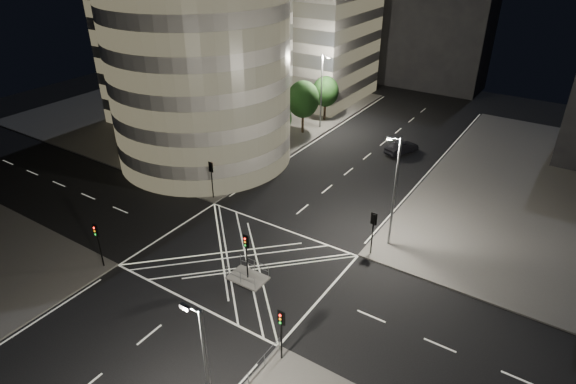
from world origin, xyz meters
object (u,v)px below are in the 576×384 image
Objects in this scene: central_island at (248,278)px; traffic_signal_fr at (373,226)px; street_lamp_left_near at (237,131)px; street_lamp_left_far at (322,89)px; street_lamp_right_near at (208,383)px; sedan at (402,148)px; traffic_signal_nl at (98,238)px; street_lamp_right_far at (394,189)px; traffic_signal_island at (246,249)px; traffic_signal_fl at (211,173)px; traffic_signal_nr at (281,326)px.

traffic_signal_fr reaches higher than central_island.
street_lamp_left_near is 18.00m from street_lamp_left_far.
street_lamp_left_near is at bearing 125.97° from street_lamp_right_near.
sedan is (1.10, 29.63, 0.67)m from central_island.
central_island is at bearing 120.75° from street_lamp_right_near.
traffic_signal_fr is at bearing 50.67° from central_island.
street_lamp_right_far reaches higher than traffic_signal_nl.
traffic_signal_fl is at bearing 142.46° from traffic_signal_island.
central_island is at bearing -129.33° from traffic_signal_fr.
traffic_signal_nr is at bearing -45.87° from street_lamp_left_near.
traffic_signal_nr is 35.46m from sedan.
traffic_signal_fr is 0.40× the size of street_lamp_right_far.
street_lamp_right_far is at bearing 40.91° from traffic_signal_nl.
traffic_signal_fl is 13.62m from traffic_signal_island.
traffic_signal_nl is 0.89× the size of sedan.
sedan is at bearing 87.87° from central_island.
street_lamp_right_far is (18.24, 15.80, 2.63)m from traffic_signal_nl.
traffic_signal_nr is (6.80, -5.30, 2.84)m from central_island.
street_lamp_left_far reaches higher than central_island.
traffic_signal_island is at bearing 26.14° from traffic_signal_nl.
street_lamp_left_near is at bearing 96.97° from traffic_signal_fl.
street_lamp_left_near reaches higher than traffic_signal_island.
traffic_signal_nr is at bearing -37.93° from central_island.
traffic_signal_nl is 0.40× the size of street_lamp_left_near.
street_lamp_left_near is at bearing 130.27° from central_island.
central_island is 2.84m from traffic_signal_island.
traffic_signal_nl is 24.27m from street_lamp_right_far.
central_island is 33.95m from street_lamp_left_far.
street_lamp_right_far is 20.71m from sedan.
central_island is 15.54m from street_lamp_right_near.
traffic_signal_fl is at bearing -173.12° from street_lamp_right_far.
traffic_signal_fl and traffic_signal_nr have the same top height.
traffic_signal_fr is 13.60m from traffic_signal_nr.
street_lamp_left_far reaches higher than traffic_signal_island.
traffic_signal_nl is 0.40× the size of street_lamp_right_near.
sedan is at bearing 104.96° from traffic_signal_fr.
traffic_signal_nl is 1.00× the size of traffic_signal_nr.
street_lamp_left_far is 1.00× the size of street_lamp_right_far.
traffic_signal_nl and traffic_signal_nr have the same top height.
traffic_signal_nl is at bearing -88.06° from street_lamp_left_near.
central_island is at bearing 0.00° from traffic_signal_island.
sedan is at bearing 60.84° from traffic_signal_fl.
street_lamp_left_far is (-0.64, 36.80, 2.63)m from traffic_signal_nl.
street_lamp_right_far is (18.87, -21.00, 0.00)m from street_lamp_left_far.
central_island is 0.75× the size of traffic_signal_fl.
traffic_signal_nl is 1.00× the size of traffic_signal_island.
traffic_signal_nl reaches higher than sedan.
traffic_signal_fr is 20.97m from street_lamp_right_near.
traffic_signal_fl is at bearing 82.61° from sedan.
street_lamp_left_near reaches higher than traffic_signal_fr.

